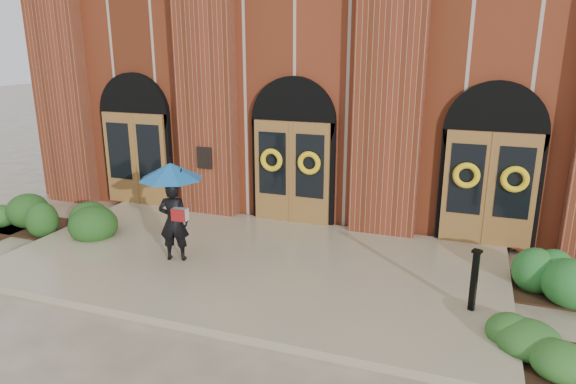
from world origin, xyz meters
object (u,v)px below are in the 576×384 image
at_px(man_with_umbrella, 172,193).
at_px(hedge_wall_right, 549,271).
at_px(metal_post, 474,279).
at_px(hedge_wall_left, 56,215).

bearing_deg(man_with_umbrella, hedge_wall_right, 174.13).
bearing_deg(metal_post, man_with_umbrella, 178.39).
height_order(hedge_wall_left, hedge_wall_right, hedge_wall_left).
height_order(man_with_umbrella, hedge_wall_left, man_with_umbrella).
xyz_separation_m(metal_post, hedge_wall_left, (-9.63, 0.99, -0.31)).
distance_m(man_with_umbrella, hedge_wall_left, 4.14).
relative_size(metal_post, hedge_wall_right, 0.35).
xyz_separation_m(man_with_umbrella, metal_post, (5.75, -0.16, -0.86)).
relative_size(man_with_umbrella, hedge_wall_left, 0.65).
bearing_deg(hedge_wall_right, hedge_wall_left, -177.28).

